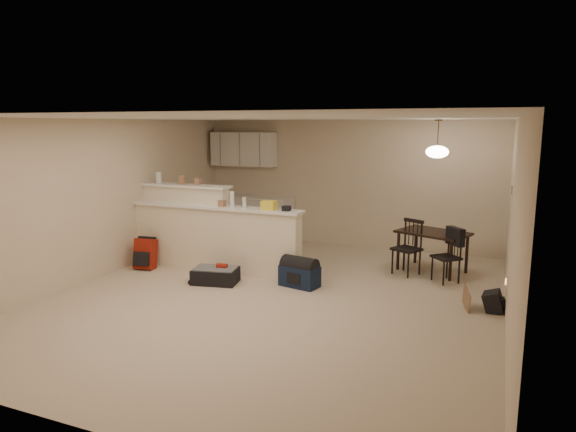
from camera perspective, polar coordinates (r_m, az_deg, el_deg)
The scene contains 22 objects.
room at distance 7.04m, azimuth -1.44°, elevation 0.62°, with size 7.00×7.02×2.50m.
breakfast_bar at distance 8.82m, azimuth -9.29°, elevation -1.80°, with size 3.08×0.58×1.39m.
upper_cabinets at distance 10.90m, azimuth -4.96°, elevation 7.42°, with size 1.40×0.34×0.70m, color white.
kitchen_counter at distance 10.86m, azimuth -4.22°, elevation -0.29°, with size 1.80×0.60×0.90m, color white.
thermostat at distance 7.94m, azimuth 23.59°, elevation 2.69°, with size 0.02×0.12×0.12m, color beige.
jar at distance 9.36m, azimuth -14.18°, elevation 4.18°, with size 0.10×0.10×0.20m, color silver.
cereal_box at distance 9.07m, azimuth -11.67°, elevation 3.97°, with size 0.10×0.07×0.16m, color #956C4D.
small_box at distance 8.91m, azimuth -10.05°, elevation 3.78°, with size 0.08×0.06×0.12m, color #956C4D.
bottle_a at distance 8.35m, azimuth -6.23°, elevation 1.87°, with size 0.07×0.07×0.26m, color silver.
bottle_b at distance 8.25m, azimuth -4.88°, elevation 1.51°, with size 0.06×0.06×0.18m, color silver.
bag_lump at distance 8.07m, azimuth -2.12°, elevation 1.20°, with size 0.22×0.18×0.14m, color #956C4D.
pouch at distance 7.95m, azimuth -0.19°, elevation 0.86°, with size 0.12×0.10×0.08m, color #956C4D.
extra_item_x at distance 8.45m, azimuth -7.35°, elevation 1.41°, with size 0.10×0.10×0.10m, color #956C4D.
dining_table at distance 8.79m, azimuth 15.80°, elevation -2.20°, with size 1.26×1.06×0.67m.
pendant_lamp at distance 8.60m, azimuth 16.25°, elevation 6.92°, with size 0.36×0.36×0.62m.
dining_chair_near at distance 8.54m, azimuth 13.04°, elevation -3.42°, with size 0.39×0.37×0.90m, color black, non-canonical shape.
dining_chair_far at distance 8.29m, azimuth 17.16°, elevation -4.24°, with size 0.37×0.35×0.84m, color black, non-canonical shape.
suitcase at distance 8.03m, azimuth -8.06°, elevation -6.59°, with size 0.67×0.44×0.23m, color black.
red_backpack at distance 9.03m, azimuth -15.56°, elevation -4.06°, with size 0.34×0.21×0.51m, color maroon.
navy_duffel at distance 7.79m, azimuth 1.29°, elevation -6.70°, with size 0.58×0.32×0.32m, color #111E37.
black_daypack at distance 7.31m, azimuth 21.85°, elevation -8.82°, with size 0.29×0.21×0.26m, color black.
cardboard_sheet at distance 7.25m, azimuth 19.22°, elevation -8.69°, with size 0.38×0.02×0.29m, color #956C4D.
Camera 1 is at (2.82, -6.34, 2.42)m, focal length 32.00 mm.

